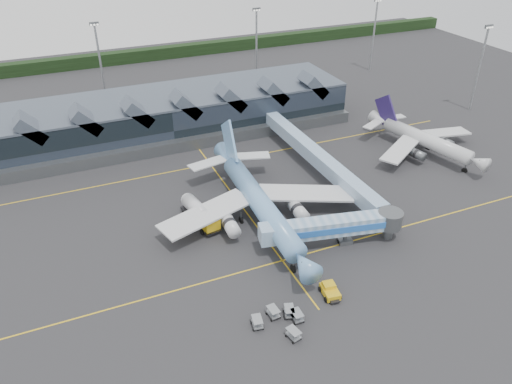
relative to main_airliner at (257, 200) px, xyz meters
name	(u,v)px	position (x,y,z in m)	size (l,w,h in m)	color
ground	(262,234)	(-1.11, -4.70, -4.00)	(260.00, 260.00, 0.00)	#2B2A2D
taxi_stripes	(241,205)	(-1.11, 5.30, -4.00)	(120.00, 60.00, 0.01)	gold
tree_line_far	(133,56)	(-1.11, 105.30, -2.00)	(260.00, 4.00, 4.00)	black
terminal	(163,115)	(-6.18, 42.65, 0.88)	(90.00, 22.25, 12.52)	black
light_masts	(240,55)	(19.89, 58.10, 8.49)	(132.40, 42.56, 22.45)	gray
main_airliner	(257,200)	(0.00, 0.00, 0.00)	(36.86, 42.39, 13.62)	#66A7CF
regional_jet	(422,139)	(44.66, 9.85, -0.62)	(27.85, 30.90, 10.67)	silver
jet_bridge	(340,226)	(9.59, -12.33, -0.43)	(24.38, 8.18, 5.27)	#759EC3
fuel_truck	(199,212)	(-9.99, 3.11, -1.93)	(4.58, 11.12, 3.70)	black
pushback_tug	(330,291)	(1.83, -22.56, -3.22)	(2.92, 4.16, 1.74)	gold
baggage_carts	(282,319)	(-7.09, -24.85, -3.20)	(7.12, 6.86, 1.43)	#969A9E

